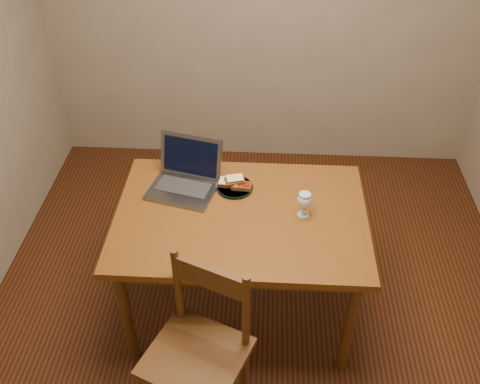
# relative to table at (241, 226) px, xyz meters

# --- Properties ---
(floor) EXTENTS (3.20, 3.20, 0.02)m
(floor) POSITION_rel_table_xyz_m (0.08, 0.00, -0.66)
(floor) COLOR black
(floor) RESTS_ON ground
(table) EXTENTS (1.30, 0.90, 0.74)m
(table) POSITION_rel_table_xyz_m (0.00, 0.00, 0.00)
(table) COLOR #44210B
(table) RESTS_ON floor
(chair) EXTENTS (0.56, 0.54, 0.46)m
(chair) POSITION_rel_table_xyz_m (-0.16, -0.64, -0.15)
(chair) COLOR #37200B
(chair) RESTS_ON floor
(plate) EXTENTS (0.20, 0.20, 0.02)m
(plate) POSITION_rel_table_xyz_m (-0.04, 0.21, 0.09)
(plate) COLOR black
(plate) RESTS_ON table
(sandwich_cheese) EXTENTS (0.12, 0.08, 0.03)m
(sandwich_cheese) POSITION_rel_table_xyz_m (-0.08, 0.22, 0.12)
(sandwich_cheese) COLOR #381E0C
(sandwich_cheese) RESTS_ON plate
(sandwich_tomato) EXTENTS (0.11, 0.07, 0.03)m
(sandwich_tomato) POSITION_rel_table_xyz_m (-0.01, 0.20, 0.12)
(sandwich_tomato) COLOR #381E0C
(sandwich_tomato) RESTS_ON plate
(sandwich_top) EXTENTS (0.12, 0.09, 0.03)m
(sandwich_top) POSITION_rel_table_xyz_m (-0.04, 0.21, 0.14)
(sandwich_top) COLOR #381E0C
(sandwich_top) RESTS_ON plate
(milk_glass) EXTENTS (0.07, 0.07, 0.14)m
(milk_glass) POSITION_rel_table_xyz_m (0.32, 0.01, 0.16)
(milk_glass) COLOR white
(milk_glass) RESTS_ON table
(laptop) EXTENTS (0.42, 0.39, 0.25)m
(laptop) POSITION_rel_table_xyz_m (-0.31, 0.23, 0.15)
(laptop) COLOR slate
(laptop) RESTS_ON table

